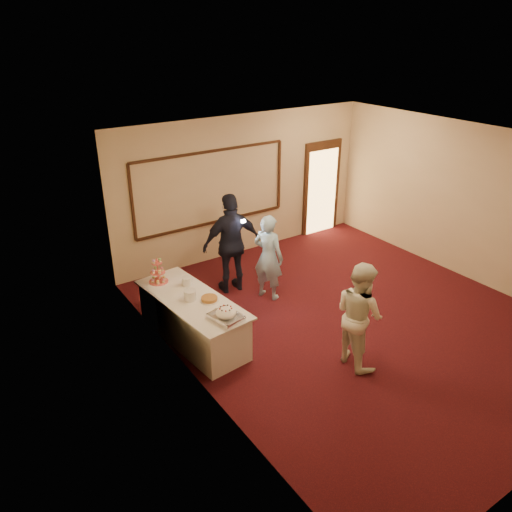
% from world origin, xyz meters
% --- Properties ---
extents(floor, '(7.00, 7.00, 0.00)m').
position_xyz_m(floor, '(0.00, 0.00, 0.00)').
color(floor, black).
rests_on(floor, ground).
extents(room_walls, '(6.04, 7.04, 3.02)m').
position_xyz_m(room_walls, '(0.00, 0.00, 2.03)').
color(room_walls, beige).
rests_on(room_walls, floor).
extents(wall_molding, '(3.45, 0.04, 1.55)m').
position_xyz_m(wall_molding, '(-0.80, 3.47, 1.60)').
color(wall_molding, '#32180F').
rests_on(wall_molding, room_walls).
extents(doorway, '(1.05, 0.07, 2.20)m').
position_xyz_m(doorway, '(2.15, 3.45, 1.08)').
color(doorway, '#32180F').
rests_on(doorway, floor).
extents(buffet_table, '(1.07, 2.25, 0.77)m').
position_xyz_m(buffet_table, '(-2.58, 1.01, 0.39)').
color(buffet_table, silver).
rests_on(buffet_table, floor).
extents(pavlova_tray, '(0.44, 0.53, 0.19)m').
position_xyz_m(pavlova_tray, '(-2.44, 0.20, 0.85)').
color(pavlova_tray, silver).
rests_on(pavlova_tray, buffet_table).
extents(cupcake_stand, '(0.32, 0.32, 0.47)m').
position_xyz_m(cupcake_stand, '(-2.78, 1.80, 0.94)').
color(cupcake_stand, '#D3554F').
rests_on(cupcake_stand, buffet_table).
extents(plate_stack_a, '(0.19, 0.19, 0.16)m').
position_xyz_m(plate_stack_a, '(-2.61, 0.99, 0.85)').
color(plate_stack_a, white).
rests_on(plate_stack_a, buffet_table).
extents(plate_stack_b, '(0.17, 0.17, 0.14)m').
position_xyz_m(plate_stack_b, '(-2.44, 1.44, 0.84)').
color(plate_stack_b, white).
rests_on(plate_stack_b, buffet_table).
extents(tart, '(0.30, 0.30, 0.06)m').
position_xyz_m(tart, '(-2.38, 0.80, 0.80)').
color(tart, white).
rests_on(tart, buffet_table).
extents(man, '(0.60, 0.70, 1.62)m').
position_xyz_m(man, '(-0.77, 1.50, 0.81)').
color(man, '#97C3E5').
rests_on(man, floor).
extents(woman, '(0.69, 0.85, 1.64)m').
position_xyz_m(woman, '(-0.81, -0.84, 0.82)').
color(woman, white).
rests_on(woman, floor).
extents(guest, '(1.18, 0.63, 1.91)m').
position_xyz_m(guest, '(-1.18, 2.10, 0.96)').
color(guest, black).
rests_on(guest, floor).
extents(camera_flash, '(0.08, 0.06, 0.05)m').
position_xyz_m(camera_flash, '(-1.09, 1.83, 1.47)').
color(camera_flash, white).
rests_on(camera_flash, guest).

